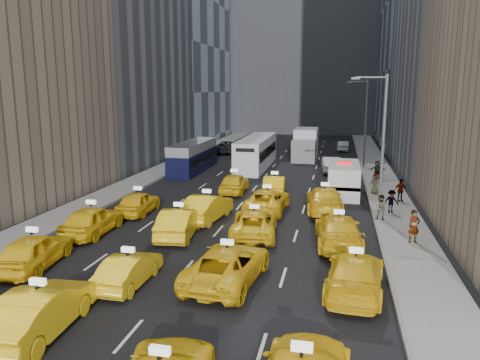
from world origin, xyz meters
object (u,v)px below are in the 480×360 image
object	(u,v)px
pedestrian_0	(414,226)
nypd_van	(344,180)
taxi_1	(40,311)
double_decker	(193,157)
city_bus	(256,152)
box_truck	(305,144)

from	to	relation	value
pedestrian_0	nypd_van	bearing A→B (deg)	83.29
taxi_1	double_decker	bearing A→B (deg)	-84.47
taxi_1	double_decker	xyz separation A→B (m)	(-4.52, 31.42, 0.60)
nypd_van	pedestrian_0	world-z (taller)	nypd_van
nypd_van	double_decker	size ratio (longest dim) A/B	0.62
nypd_van	city_bus	world-z (taller)	city_bus
taxi_1	box_truck	bearing A→B (deg)	-100.61
taxi_1	nypd_van	distance (m)	25.78
city_bus	pedestrian_0	world-z (taller)	city_bus
city_bus	pedestrian_0	bearing A→B (deg)	-58.08
city_bus	box_truck	world-z (taller)	box_truck
city_bus	box_truck	bearing A→B (deg)	59.90
pedestrian_0	double_decker	bearing A→B (deg)	109.58
taxi_1	city_bus	size ratio (longest dim) A/B	0.41
nypd_van	box_truck	bearing A→B (deg)	97.87
double_decker	city_bus	size ratio (longest dim) A/B	0.82
city_bus	pedestrian_0	size ratio (longest dim) A/B	6.93
nypd_van	city_bus	bearing A→B (deg)	123.00
city_bus	box_truck	distance (m)	8.34
double_decker	box_truck	distance (m)	14.72
double_decker	pedestrian_0	distance (m)	26.50
double_decker	box_truck	bearing A→B (deg)	40.21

